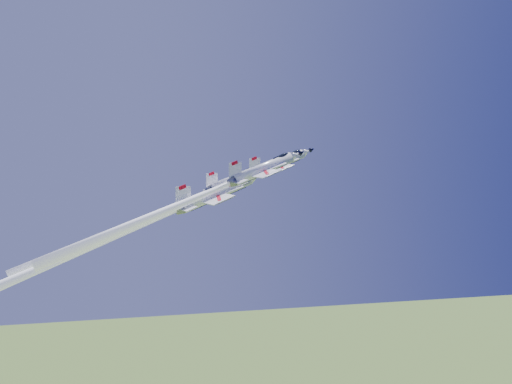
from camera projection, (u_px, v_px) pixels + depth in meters
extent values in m
cylinder|color=white|center=(278.00, 164.00, 99.06)|extent=(5.30, 3.55, 10.35)
cone|color=white|center=(306.00, 152.00, 101.76)|extent=(2.54, 2.24, 2.47)
cone|color=black|center=(312.00, 149.00, 102.39)|extent=(1.28, 1.13, 1.24)
cone|color=slate|center=(252.00, 175.00, 96.57)|extent=(2.23, 2.09, 1.58)
ellipsoid|color=black|center=(296.00, 153.00, 100.66)|extent=(2.78, 1.61, 1.72)
cube|color=black|center=(289.00, 154.00, 100.03)|extent=(0.99, 0.40, 0.59)
cube|color=white|center=(274.00, 167.00, 98.66)|extent=(5.23, 8.89, 1.86)
cube|color=white|center=(284.00, 161.00, 100.91)|extent=(2.83, 1.71, 1.14)
cube|color=white|center=(291.00, 161.00, 99.05)|extent=(2.83, 1.71, 1.14)
cube|color=white|center=(256.00, 174.00, 96.95)|extent=(2.74, 4.86, 0.98)
cube|color=white|center=(255.00, 166.00, 96.71)|extent=(2.76, 0.98, 3.16)
cube|color=red|center=(254.00, 159.00, 96.53)|extent=(1.14, 0.45, 0.82)
cube|color=black|center=(280.00, 168.00, 99.26)|extent=(7.99, 2.39, 3.19)
sphere|color=white|center=(251.00, 176.00, 96.48)|extent=(0.88, 0.79, 0.80)
cone|color=white|center=(164.00, 213.00, 89.18)|extent=(12.75, 7.05, 31.85)
cylinder|color=white|center=(237.00, 179.00, 99.30)|extent=(5.46, 3.66, 10.65)
cone|color=white|center=(267.00, 166.00, 102.08)|extent=(2.61, 2.30, 2.54)
cone|color=black|center=(273.00, 164.00, 102.73)|extent=(1.32, 1.16, 1.27)
cone|color=slate|center=(209.00, 191.00, 96.74)|extent=(2.29, 2.15, 1.63)
ellipsoid|color=black|center=(256.00, 167.00, 100.94)|extent=(2.86, 1.66, 1.77)
cube|color=black|center=(249.00, 169.00, 100.30)|extent=(1.02, 0.41, 0.61)
cube|color=white|center=(233.00, 182.00, 98.89)|extent=(5.39, 9.15, 1.92)
cube|color=white|center=(244.00, 175.00, 101.20)|extent=(2.91, 1.76, 1.17)
cube|color=white|center=(251.00, 176.00, 99.29)|extent=(2.91, 1.76, 1.17)
cube|color=white|center=(213.00, 190.00, 97.13)|extent=(2.82, 5.01, 1.01)
cube|color=white|center=(212.00, 181.00, 96.88)|extent=(2.84, 1.01, 3.25)
cube|color=red|center=(211.00, 174.00, 96.69)|extent=(1.17, 0.47, 0.85)
cube|color=black|center=(239.00, 183.00, 99.51)|extent=(8.23, 2.46, 3.29)
sphere|color=white|center=(208.00, 191.00, 96.64)|extent=(0.90, 0.81, 0.82)
cone|color=white|center=(117.00, 230.00, 89.29)|extent=(12.89, 7.15, 32.11)
cylinder|color=white|center=(263.00, 169.00, 89.34)|extent=(5.49, 3.68, 10.71)
cone|color=white|center=(295.00, 155.00, 92.14)|extent=(2.63, 2.32, 2.55)
cone|color=black|center=(302.00, 152.00, 92.79)|extent=(1.32, 1.17, 1.28)
cone|color=slate|center=(232.00, 182.00, 86.77)|extent=(2.31, 2.16, 1.64)
ellipsoid|color=black|center=(283.00, 156.00, 91.00)|extent=(2.88, 1.67, 1.78)
cube|color=black|center=(276.00, 158.00, 90.35)|extent=(1.02, 0.41, 0.61)
cube|color=white|center=(258.00, 173.00, 88.93)|extent=(5.42, 9.20, 1.93)
cube|color=white|center=(270.00, 165.00, 91.26)|extent=(2.93, 1.76, 1.18)
cube|color=white|center=(278.00, 166.00, 89.33)|extent=(2.93, 1.76, 1.18)
cube|color=white|center=(237.00, 181.00, 87.16)|extent=(2.83, 5.03, 1.02)
cube|color=white|center=(235.00, 171.00, 86.91)|extent=(2.85, 1.01, 3.27)
cube|color=red|center=(235.00, 163.00, 86.72)|extent=(1.18, 0.47, 0.85)
cube|color=black|center=(264.00, 174.00, 89.55)|extent=(8.27, 2.47, 3.31)
sphere|color=white|center=(231.00, 183.00, 86.67)|extent=(0.91, 0.81, 0.82)
cone|color=white|center=(141.00, 221.00, 80.04)|extent=(11.83, 6.64, 29.06)
cylinder|color=white|center=(217.00, 193.00, 94.41)|extent=(6.61, 4.43, 12.90)
cone|color=white|center=(254.00, 177.00, 97.77)|extent=(3.16, 2.79, 3.07)
cone|color=black|center=(263.00, 173.00, 98.56)|extent=(1.59, 1.41, 1.54)
cone|color=slate|center=(179.00, 209.00, 91.30)|extent=(2.78, 2.60, 1.97)
ellipsoid|color=black|center=(240.00, 178.00, 96.40)|extent=(3.47, 2.01, 2.15)
cube|color=black|center=(232.00, 180.00, 95.62)|extent=(1.23, 0.50, 0.73)
cube|color=white|center=(210.00, 197.00, 93.91)|extent=(6.52, 11.08, 2.32)
cube|color=white|center=(226.00, 188.00, 96.71)|extent=(3.53, 2.13, 1.42)
cube|color=white|center=(233.00, 190.00, 94.39)|extent=(3.53, 2.13, 1.42)
cube|color=white|center=(185.00, 207.00, 91.78)|extent=(3.41, 6.06, 1.23)
cube|color=white|center=(183.00, 196.00, 91.48)|extent=(3.44, 1.22, 3.94)
cube|color=red|center=(182.00, 187.00, 91.25)|extent=(1.42, 0.56, 1.02)
cube|color=black|center=(218.00, 199.00, 94.66)|extent=(9.97, 2.97, 3.98)
sphere|color=white|center=(178.00, 210.00, 91.18)|extent=(1.09, 0.98, 0.99)
cone|color=white|center=(28.00, 274.00, 80.56)|extent=(18.16, 9.87, 46.19)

